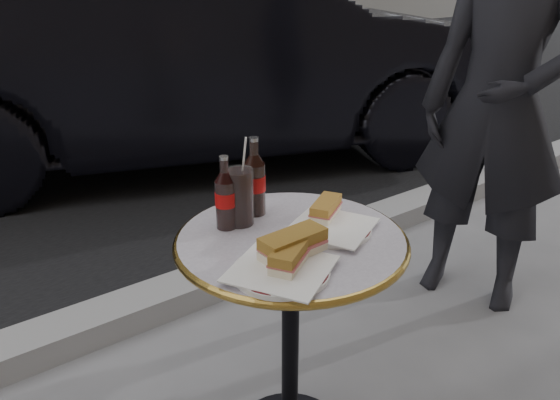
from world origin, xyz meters
TOP-DOWN VIEW (x-y plane):
  - curb at (0.00, 0.90)m, footprint 40.00×0.20m
  - bistro_table at (0.00, 0.00)m, footprint 0.62×0.62m
  - plate_left at (-0.14, -0.14)m, footprint 0.29×0.29m
  - plate_right at (0.11, -0.04)m, footprint 0.27×0.27m
  - sandwich_left_a at (-0.11, -0.13)m, footprint 0.16×0.13m
  - sandwich_left_b at (-0.07, -0.10)m, footprint 0.17×0.09m
  - sandwich_right at (0.14, 0.02)m, footprint 0.14×0.12m
  - cola_bottle_left at (-0.11, 0.15)m, footprint 0.07×0.07m
  - cola_bottle_right at (0.01, 0.18)m, footprint 0.07×0.07m
  - cola_glass at (-0.07, 0.15)m, footprint 0.10×0.10m
  - parked_car at (1.18, 2.63)m, footprint 3.09×4.94m
  - pedestrian at (1.21, 0.20)m, footprint 0.62×0.74m

SIDE VIEW (x-z plane):
  - curb at x=0.00m, z-range -0.01..0.11m
  - bistro_table at x=0.00m, z-range 0.00..0.73m
  - plate_right at x=0.11m, z-range 0.73..0.74m
  - plate_left at x=-0.14m, z-range 0.73..0.75m
  - sandwich_right at x=0.14m, z-range 0.74..0.79m
  - parked_car at x=1.18m, z-range 0.00..1.54m
  - sandwich_left_a at x=-0.11m, z-range 0.75..0.79m
  - sandwich_left_b at x=-0.07m, z-range 0.75..0.80m
  - cola_glass at x=-0.07m, z-range 0.73..0.89m
  - cola_bottle_left at x=-0.11m, z-range 0.73..0.94m
  - cola_bottle_right at x=0.01m, z-range 0.73..0.96m
  - pedestrian at x=1.21m, z-range 0.00..1.71m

